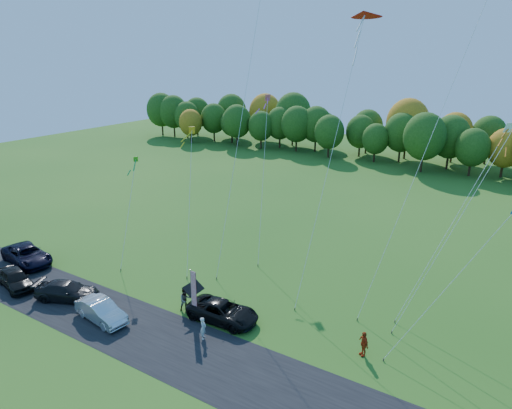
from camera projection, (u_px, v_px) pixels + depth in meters
The scene contains 21 objects.
ground at pixel (212, 318), 33.15m from camera, with size 160.00×160.00×0.00m, color #245917.
asphalt_strip at pixel (175, 346), 29.93m from camera, with size 90.00×6.00×0.01m, color black.
tree_line at pixel (409, 166), 77.38m from camera, with size 116.00×12.00×10.00m, color #1E4711, non-canonical shape.
black_suv at pixel (223, 311), 32.61m from camera, with size 2.44×5.28×1.47m, color black.
silver_sedan at pixel (101, 311), 32.63m from camera, with size 1.59×4.56×1.50m, color silver.
dark_truck_a at pixel (67, 291), 35.43m from camera, with size 2.02×4.98×1.44m, color black.
dark_truck_b at pixel (15, 279), 37.24m from camera, with size 1.84×4.56×1.55m, color black.
dark_suv_west at pixel (27, 255), 41.53m from camera, with size 2.70×5.87×1.63m, color black.
person_tailgate_a at pixel (203, 328), 30.53m from camera, with size 0.58×0.38×1.58m, color silver.
person_tailgate_b at pixel (185, 299), 33.92m from camera, with size 0.84×0.66×1.74m, color gray.
person_east at pixel (364, 344), 28.79m from camera, with size 1.00×0.41×1.70m, color #BA3411.
feather_flag at pixel (193, 290), 32.23m from camera, with size 0.52×0.09×3.92m.
kite_delta_blue at pixel (244, 101), 39.06m from camera, with size 3.11×11.75×28.68m.
kite_parafoil_orange at pixel (449, 94), 31.17m from camera, with size 8.19×12.81×31.72m.
kite_delta_red at pixel (336, 133), 34.60m from camera, with size 2.52×10.80×22.55m.
kite_parafoil_rainbow at pixel (476, 191), 29.62m from camera, with size 8.53×8.39×19.86m.
kite_diamond_yellow at pixel (189, 200), 40.61m from camera, with size 4.63×6.90×12.18m.
kite_diamond_green at pixel (128, 212), 40.69m from camera, with size 1.59×4.36×9.71m.
kite_diamond_white at pixel (451, 226), 31.68m from camera, with size 5.31×6.75×14.21m.
kite_diamond_pink at pixel (263, 177), 43.07m from camera, with size 4.43×8.57×14.77m.
kite_diamond_blue_low at pixel (447, 287), 27.49m from camera, with size 5.97×5.28×10.16m.
Camera 1 is at (18.01, -22.76, 18.29)m, focal length 32.00 mm.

